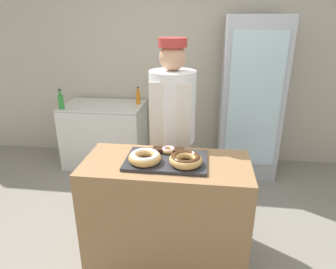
{
  "coord_description": "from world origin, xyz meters",
  "views": [
    {
      "loc": [
        0.26,
        -1.97,
        1.91
      ],
      "look_at": [
        0.0,
        0.1,
        1.1
      ],
      "focal_mm": 32.0,
      "sensor_mm": 36.0,
      "label": 1
    }
  ],
  "objects_px": {
    "serving_tray": "(166,161)",
    "brownie_back_right": "(179,151)",
    "chest_freezer": "(105,134)",
    "donut_light_glaze": "(145,157)",
    "donut_chocolate_glaze": "(186,159)",
    "brownie_back_left": "(158,150)",
    "bottle_orange": "(138,97)",
    "donut_mini_center": "(168,150)",
    "baker_person": "(172,133)",
    "bottle_green": "(61,101)",
    "beverage_fridge": "(251,99)"
  },
  "relations": [
    {
      "from": "serving_tray",
      "to": "brownie_back_right",
      "type": "xyz_separation_m",
      "value": [
        0.08,
        0.12,
        0.03
      ]
    },
    {
      "from": "chest_freezer",
      "to": "donut_light_glaze",
      "type": "bearing_deg",
      "value": -62.53
    },
    {
      "from": "donut_chocolate_glaze",
      "to": "brownie_back_left",
      "type": "relative_size",
      "value": 2.92
    },
    {
      "from": "brownie_back_right",
      "to": "bottle_orange",
      "type": "xyz_separation_m",
      "value": [
        -0.7,
        1.71,
        -0.03
      ]
    },
    {
      "from": "donut_mini_center",
      "to": "baker_person",
      "type": "xyz_separation_m",
      "value": [
        -0.02,
        0.48,
        -0.04
      ]
    },
    {
      "from": "brownie_back_left",
      "to": "bottle_green",
      "type": "xyz_separation_m",
      "value": [
        -1.45,
        1.36,
        -0.02
      ]
    },
    {
      "from": "donut_mini_center",
      "to": "donut_chocolate_glaze",
      "type": "bearing_deg",
      "value": -51.78
    },
    {
      "from": "beverage_fridge",
      "to": "chest_freezer",
      "type": "xyz_separation_m",
      "value": [
        -1.9,
        0.01,
        -0.55
      ]
    },
    {
      "from": "baker_person",
      "to": "beverage_fridge",
      "type": "height_order",
      "value": "beverage_fridge"
    },
    {
      "from": "donut_mini_center",
      "to": "brownie_back_right",
      "type": "xyz_separation_m",
      "value": [
        0.08,
        0.0,
        -0.01
      ]
    },
    {
      "from": "brownie_back_left",
      "to": "brownie_back_right",
      "type": "xyz_separation_m",
      "value": [
        0.16,
        0.0,
        0.0
      ]
    },
    {
      "from": "donut_mini_center",
      "to": "bottle_orange",
      "type": "bearing_deg",
      "value": 110.02
    },
    {
      "from": "serving_tray",
      "to": "bottle_orange",
      "type": "xyz_separation_m",
      "value": [
        -0.62,
        1.83,
        -0.0
      ]
    },
    {
      "from": "donut_mini_center",
      "to": "bottle_orange",
      "type": "distance_m",
      "value": 1.82
    },
    {
      "from": "donut_mini_center",
      "to": "bottle_green",
      "type": "bearing_deg",
      "value": 138.48
    },
    {
      "from": "baker_person",
      "to": "donut_chocolate_glaze",
      "type": "bearing_deg",
      "value": -75.47
    },
    {
      "from": "brownie_back_left",
      "to": "bottle_orange",
      "type": "relative_size",
      "value": 0.35
    },
    {
      "from": "brownie_back_left",
      "to": "chest_freezer",
      "type": "xyz_separation_m",
      "value": [
        -1.0,
        1.61,
        -0.54
      ]
    },
    {
      "from": "brownie_back_right",
      "to": "bottle_green",
      "type": "distance_m",
      "value": 2.11
    },
    {
      "from": "donut_chocolate_glaze",
      "to": "brownie_back_right",
      "type": "xyz_separation_m",
      "value": [
        -0.07,
        0.19,
        -0.02
      ]
    },
    {
      "from": "serving_tray",
      "to": "donut_light_glaze",
      "type": "distance_m",
      "value": 0.17
    },
    {
      "from": "chest_freezer",
      "to": "bottle_orange",
      "type": "relative_size",
      "value": 4.57
    },
    {
      "from": "donut_chocolate_glaze",
      "to": "brownie_back_left",
      "type": "xyz_separation_m",
      "value": [
        -0.23,
        0.19,
        -0.02
      ]
    },
    {
      "from": "brownie_back_left",
      "to": "brownie_back_right",
      "type": "height_order",
      "value": "same"
    },
    {
      "from": "donut_mini_center",
      "to": "brownie_back_left",
      "type": "distance_m",
      "value": 0.08
    },
    {
      "from": "donut_light_glaze",
      "to": "bottle_orange",
      "type": "bearing_deg",
      "value": 104.09
    },
    {
      "from": "chest_freezer",
      "to": "donut_chocolate_glaze",
      "type": "bearing_deg",
      "value": -55.66
    },
    {
      "from": "donut_chocolate_glaze",
      "to": "beverage_fridge",
      "type": "distance_m",
      "value": 1.91
    },
    {
      "from": "chest_freezer",
      "to": "donut_mini_center",
      "type": "bearing_deg",
      "value": -56.13
    },
    {
      "from": "brownie_back_right",
      "to": "bottle_green",
      "type": "relative_size",
      "value": 0.32
    },
    {
      "from": "serving_tray",
      "to": "beverage_fridge",
      "type": "distance_m",
      "value": 1.91
    },
    {
      "from": "donut_light_glaze",
      "to": "brownie_back_left",
      "type": "bearing_deg",
      "value": 70.51
    },
    {
      "from": "donut_mini_center",
      "to": "brownie_back_left",
      "type": "bearing_deg",
      "value": 180.0
    },
    {
      "from": "bottle_orange",
      "to": "baker_person",
      "type": "bearing_deg",
      "value": -64.13
    },
    {
      "from": "brownie_back_right",
      "to": "bottle_green",
      "type": "bearing_deg",
      "value": 139.93
    },
    {
      "from": "donut_chocolate_glaze",
      "to": "chest_freezer",
      "type": "bearing_deg",
      "value": 124.34
    },
    {
      "from": "serving_tray",
      "to": "donut_light_glaze",
      "type": "xyz_separation_m",
      "value": [
        -0.15,
        -0.06,
        0.05
      ]
    },
    {
      "from": "donut_light_glaze",
      "to": "chest_freezer",
      "type": "bearing_deg",
      "value": 117.47
    },
    {
      "from": "donut_mini_center",
      "to": "beverage_fridge",
      "type": "xyz_separation_m",
      "value": [
        0.82,
        1.6,
        0.01
      ]
    },
    {
      "from": "bottle_green",
      "to": "bottle_orange",
      "type": "distance_m",
      "value": 0.98
    },
    {
      "from": "donut_light_glaze",
      "to": "donut_mini_center",
      "type": "distance_m",
      "value": 0.24
    },
    {
      "from": "donut_light_glaze",
      "to": "brownie_back_left",
      "type": "height_order",
      "value": "donut_light_glaze"
    },
    {
      "from": "beverage_fridge",
      "to": "bottle_orange",
      "type": "relative_size",
      "value": 8.47
    },
    {
      "from": "brownie_back_right",
      "to": "beverage_fridge",
      "type": "distance_m",
      "value": 1.77
    },
    {
      "from": "brownie_back_right",
      "to": "serving_tray",
      "type": "bearing_deg",
      "value": -123.32
    },
    {
      "from": "baker_person",
      "to": "brownie_back_left",
      "type": "bearing_deg",
      "value": -96.7
    },
    {
      "from": "brownie_back_left",
      "to": "chest_freezer",
      "type": "distance_m",
      "value": 1.97
    },
    {
      "from": "baker_person",
      "to": "donut_light_glaze",
      "type": "bearing_deg",
      "value": -100.42
    },
    {
      "from": "donut_light_glaze",
      "to": "bottle_green",
      "type": "xyz_separation_m",
      "value": [
        -1.39,
        1.55,
        -0.05
      ]
    },
    {
      "from": "donut_light_glaze",
      "to": "beverage_fridge",
      "type": "height_order",
      "value": "beverage_fridge"
    }
  ]
}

